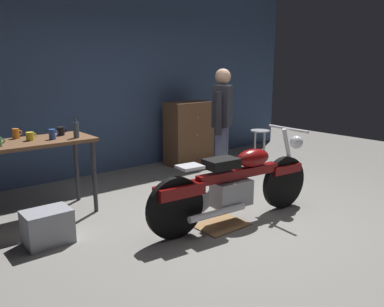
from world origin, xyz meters
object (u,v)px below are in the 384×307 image
at_px(mug_orange_travel, 16,134).
at_px(mug_black_matte, 61,131).
at_px(mug_yellow_tall, 30,136).
at_px(bottle, 76,129).
at_px(motorcycle, 237,183).
at_px(wooden_dresser, 189,133).
at_px(shop_stool, 260,138).
at_px(storage_bin, 48,227).
at_px(person_standing, 222,123).
at_px(mug_blue_enamel, 52,134).

height_order(mug_orange_travel, mug_black_matte, mug_orange_travel).
distance_m(mug_yellow_tall, bottle, 0.49).
height_order(motorcycle, wooden_dresser, wooden_dresser).
bearing_deg(shop_stool, storage_bin, -170.33).
bearing_deg(motorcycle, mug_yellow_tall, 143.00).
height_order(motorcycle, shop_stool, motorcycle).
height_order(wooden_dresser, mug_black_matte, wooden_dresser).
bearing_deg(mug_orange_travel, person_standing, -15.35).
bearing_deg(person_standing, mug_blue_enamel, -44.22).
relative_size(mug_black_matte, mug_yellow_tall, 1.02).
bearing_deg(wooden_dresser, motorcycle, -117.19).
bearing_deg(mug_orange_travel, storage_bin, -92.99).
distance_m(mug_orange_travel, mug_blue_enamel, 0.43).
height_order(mug_blue_enamel, bottle, bottle).
distance_m(motorcycle, wooden_dresser, 2.64).
distance_m(person_standing, bottle, 2.03).
bearing_deg(mug_yellow_tall, bottle, -20.17).
bearing_deg(motorcycle, person_standing, 59.17).
bearing_deg(person_standing, storage_bin, -28.12).
height_order(mug_orange_travel, mug_yellow_tall, mug_orange_travel).
distance_m(person_standing, shop_stool, 1.37).
height_order(shop_stool, wooden_dresser, wooden_dresser).
bearing_deg(wooden_dresser, shop_stool, -48.55).
bearing_deg(mug_yellow_tall, person_standing, -11.03).
height_order(mug_blue_enamel, mug_yellow_tall, mug_blue_enamel).
distance_m(motorcycle, mug_orange_travel, 2.55).
xyz_separation_m(mug_orange_travel, bottle, (0.55, -0.39, 0.04)).
bearing_deg(mug_blue_enamel, bottle, -17.71).
distance_m(shop_stool, mug_orange_travel, 3.84).
height_order(shop_stool, bottle, bottle).
height_order(shop_stool, storage_bin, shop_stool).
xyz_separation_m(motorcycle, shop_stool, (2.02, 1.43, 0.05)).
relative_size(shop_stool, bottle, 2.66).
distance_m(shop_stool, bottle, 3.29).
xyz_separation_m(shop_stool, wooden_dresser, (-0.81, 0.92, 0.05)).
distance_m(mug_orange_travel, bottle, 0.67).
distance_m(wooden_dresser, bottle, 2.66).
distance_m(person_standing, wooden_dresser, 1.41).
xyz_separation_m(motorcycle, storage_bin, (-1.83, 0.77, -0.28)).
height_order(storage_bin, bottle, bottle).
xyz_separation_m(mug_blue_enamel, bottle, (0.25, -0.08, 0.04)).
bearing_deg(shop_stool, wooden_dresser, 131.45).
xyz_separation_m(wooden_dresser, bottle, (-2.44, -0.98, 0.45)).
bearing_deg(motorcycle, wooden_dresser, 68.14).
relative_size(storage_bin, mug_black_matte, 3.69).
xyz_separation_m(mug_black_matte, bottle, (0.08, -0.27, 0.05)).
bearing_deg(motorcycle, mug_black_matte, 133.92).
distance_m(wooden_dresser, storage_bin, 3.44).
bearing_deg(bottle, mug_black_matte, 106.18).
xyz_separation_m(person_standing, storage_bin, (-2.60, -0.29, -0.76)).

